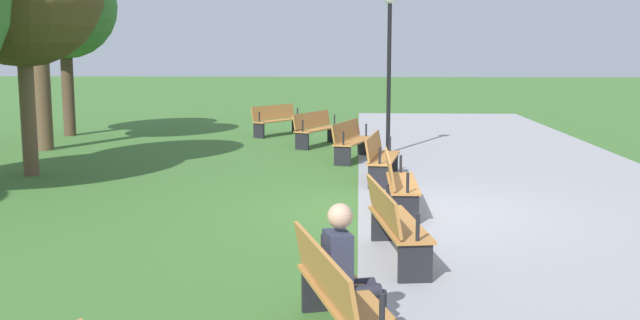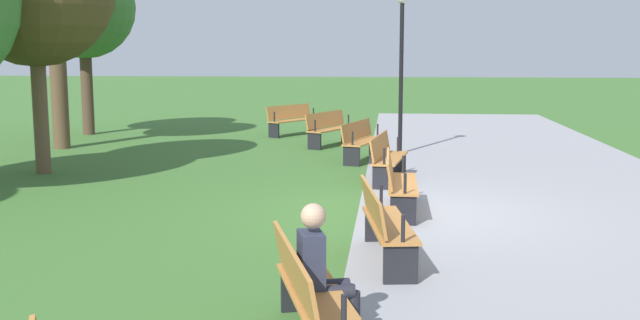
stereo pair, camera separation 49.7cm
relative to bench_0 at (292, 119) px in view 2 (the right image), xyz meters
The scene contains 12 objects.
ground_plane 10.75m from the bench_0, 16.90° to the left, with size 120.00×120.00×0.00m, color #3D6B2D.
path_paving 11.69m from the bench_0, 28.43° to the left, with size 36.39×6.25×0.01m, color #939399.
bench_0 is the anchor object (origin of this frame).
bench_1 2.71m from the bench_0, 28.98° to the left, with size 1.92×1.23×0.89m.
bench_2 5.41m from the bench_0, 24.83° to the left, with size 1.95×1.00×0.89m.
bench_3 8.09m from the bench_0, 20.69° to the left, with size 1.94×0.74×0.89m.
bench_4 10.72m from the bench_0, 16.55° to the left, with size 1.89×0.47×0.89m.
bench_5 13.30m from the bench_0, 12.41° to the left, with size 1.94×0.74×0.89m.
bench_6 15.80m from the bench_0, ahead, with size 1.95×1.00×0.89m.
person_seated 15.59m from the bench_0, ahead, with size 0.44×0.58×1.20m.
tree_2 6.94m from the bench_0, 85.93° to the right, with size 3.02×3.02×5.28m.
lamp_post 5.34m from the bench_0, 40.71° to the left, with size 0.32×0.32×3.92m.
Camera 2 is at (11.19, -0.19, 2.48)m, focal length 40.99 mm.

